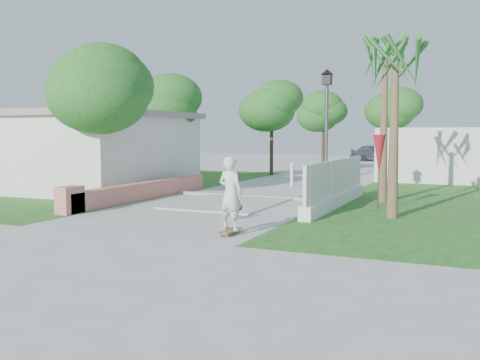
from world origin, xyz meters
The scene contains 22 objects.
ground centered at (0.00, 0.00, 0.00)m, with size 90.00×90.00×0.00m, color #B7B7B2.
path_strip centered at (0.00, 20.00, 0.03)m, with size 3.20×36.00×0.06m, color #B7B7B2.
curb centered at (0.00, 6.00, 0.05)m, with size 6.50×0.25×0.10m, color #999993.
grass_left centered at (-7.00, 8.00, 0.01)m, with size 8.00×20.00×0.01m, color #24561B.
grass_right centered at (7.00, 8.00, 0.01)m, with size 8.00×20.00×0.01m, color #24561B.
pink_wall centered at (-3.30, 3.55, 0.31)m, with size 0.45×8.20×0.80m.
house_left centered at (-8.00, 6.00, 1.64)m, with size 8.40×7.40×3.23m.
lattice_fence centered at (3.40, 5.00, 0.54)m, with size 0.35×7.00×1.50m.
building_right centered at (6.00, 18.00, 1.30)m, with size 6.00×8.00×2.60m, color silver.
street_lamp centered at (2.90, 5.50, 2.43)m, with size 0.44×0.44×4.44m.
bollard centered at (0.20, 10.00, 0.58)m, with size 0.14×0.14×1.09m.
patio_umbrella centered at (4.80, 4.50, 1.69)m, with size 0.36×0.36×2.30m.
tree_left_near centered at (-4.48, 2.98, 3.82)m, with size 3.60×3.60×5.28m.
tree_left_mid centered at (-5.48, 8.48, 3.50)m, with size 3.20×3.20×4.85m.
tree_path_left centered at (-2.98, 15.98, 3.82)m, with size 3.40×3.40×5.23m.
tree_path_right centered at (3.22, 19.98, 3.49)m, with size 3.00×3.00×4.79m.
tree_path_far centered at (-2.78, 25.98, 3.82)m, with size 3.20×3.20×5.17m.
palm_far centered at (4.60, 6.50, 4.48)m, with size 1.80×1.80×5.30m.
palm_near centered at (5.40, 3.20, 3.95)m, with size 1.80×1.80×4.70m.
skateboarder centered at (1.95, 0.02, 0.81)m, with size 1.21×2.71×1.82m.
dog centered at (1.50, 1.24, 0.23)m, with size 0.41×0.61×0.43m.
parked_car centered at (-0.26, 33.21, 0.72)m, with size 1.70×4.23×1.44m, color #B4B7BC.
Camera 1 is at (7.52, -11.87, 2.34)m, focal length 40.00 mm.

